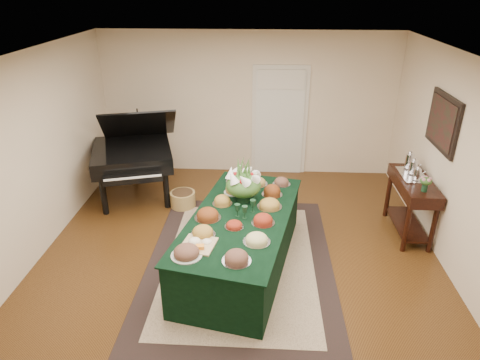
# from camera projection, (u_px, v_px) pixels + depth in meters

# --- Properties ---
(ground) EXTENTS (6.00, 6.00, 0.00)m
(ground) POSITION_uv_depth(u_px,v_px,m) (239.00, 258.00, 5.93)
(ground) COLOR black
(ground) RESTS_ON ground
(area_rug) EXTENTS (2.48, 3.48, 0.01)m
(area_rug) POSITION_uv_depth(u_px,v_px,m) (240.00, 262.00, 5.82)
(area_rug) COLOR black
(area_rug) RESTS_ON ground
(kitchen_doorway) EXTENTS (1.05, 0.07, 2.10)m
(kitchen_doorway) POSITION_uv_depth(u_px,v_px,m) (279.00, 122.00, 8.14)
(kitchen_doorway) COLOR silver
(kitchen_doorway) RESTS_ON ground
(buffet_table) EXTENTS (1.70, 2.74, 0.76)m
(buffet_table) POSITION_uv_depth(u_px,v_px,m) (241.00, 241.00, 5.62)
(buffet_table) COLOR black
(buffet_table) RESTS_ON ground
(food_platters) EXTENTS (1.39, 2.30, 0.13)m
(food_platters) POSITION_uv_depth(u_px,v_px,m) (239.00, 211.00, 5.48)
(food_platters) COLOR silver
(food_platters) RESTS_ON buffet_table
(cutting_board) EXTENTS (0.43, 0.43, 0.10)m
(cutting_board) POSITION_uv_depth(u_px,v_px,m) (199.00, 242.00, 4.85)
(cutting_board) COLOR tan
(cutting_board) RESTS_ON buffet_table
(green_goblets) EXTENTS (0.27, 0.24, 0.18)m
(green_goblets) POSITION_uv_depth(u_px,v_px,m) (245.00, 209.00, 5.42)
(green_goblets) COLOR #14321D
(green_goblets) RESTS_ON buffet_table
(floral_centerpiece) EXTENTS (0.50, 0.50, 0.50)m
(floral_centerpiece) POSITION_uv_depth(u_px,v_px,m) (243.00, 181.00, 5.71)
(floral_centerpiece) COLOR #14321D
(floral_centerpiece) RESTS_ON buffet_table
(grand_piano) EXTENTS (1.64, 1.82, 1.62)m
(grand_piano) POSITION_uv_depth(u_px,v_px,m) (133.00, 154.00, 7.27)
(grand_piano) COLOR black
(grand_piano) RESTS_ON ground
(wicker_basket) EXTENTS (0.42, 0.42, 0.26)m
(wicker_basket) POSITION_uv_depth(u_px,v_px,m) (183.00, 199.00, 7.21)
(wicker_basket) COLOR olive
(wicker_basket) RESTS_ON ground
(mahogany_sideboard) EXTENTS (0.45, 1.18, 0.89)m
(mahogany_sideboard) POSITION_uv_depth(u_px,v_px,m) (413.00, 192.00, 6.23)
(mahogany_sideboard) COLOR black
(mahogany_sideboard) RESTS_ON ground
(tea_service) EXTENTS (0.34, 0.58, 0.30)m
(tea_service) POSITION_uv_depth(u_px,v_px,m) (413.00, 167.00, 6.25)
(tea_service) COLOR silver
(tea_service) RESTS_ON mahogany_sideboard
(pink_bouquet) EXTENTS (0.17, 0.17, 0.22)m
(pink_bouquet) POSITION_uv_depth(u_px,v_px,m) (426.00, 182.00, 5.74)
(pink_bouquet) COLOR #14321D
(pink_bouquet) RESTS_ON mahogany_sideboard
(wall_painting) EXTENTS (0.05, 0.95, 0.75)m
(wall_painting) POSITION_uv_depth(u_px,v_px,m) (443.00, 122.00, 5.76)
(wall_painting) COLOR black
(wall_painting) RESTS_ON ground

